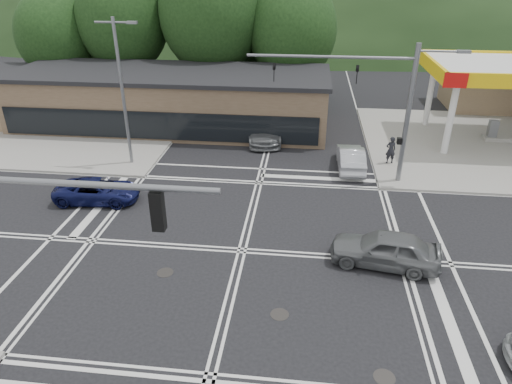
# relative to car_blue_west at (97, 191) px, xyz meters

# --- Properties ---
(ground) EXTENTS (120.00, 120.00, 0.00)m
(ground) POSITION_rel_car_blue_west_xyz_m (8.50, -3.88, -0.63)
(ground) COLOR black
(ground) RESTS_ON ground
(sidewalk_ne) EXTENTS (16.00, 16.00, 0.15)m
(sidewalk_ne) POSITION_rel_car_blue_west_xyz_m (23.50, 11.12, -0.55)
(sidewalk_ne) COLOR gray
(sidewalk_ne) RESTS_ON ground
(sidewalk_nw) EXTENTS (16.00, 16.00, 0.15)m
(sidewalk_nw) POSITION_rel_car_blue_west_xyz_m (-6.50, 11.12, -0.55)
(sidewalk_nw) COLOR gray
(sidewalk_nw) RESTS_ON ground
(convenience_store) EXTENTS (10.00, 6.00, 3.80)m
(convenience_store) POSITION_rel_car_blue_west_xyz_m (28.50, 21.12, 1.27)
(convenience_store) COLOR #846B4F
(convenience_store) RESTS_ON ground
(commercial_row) EXTENTS (24.00, 8.00, 4.00)m
(commercial_row) POSITION_rel_car_blue_west_xyz_m (0.50, 13.12, 1.37)
(commercial_row) COLOR brown
(commercial_row) RESTS_ON ground
(hill_north) EXTENTS (252.00, 126.00, 140.00)m
(hill_north) POSITION_rel_car_blue_west_xyz_m (8.50, 86.12, -0.63)
(hill_north) COLOR black
(hill_north) RESTS_ON ground
(tree_n_a) EXTENTS (8.00, 8.00, 11.75)m
(tree_n_a) POSITION_rel_car_blue_west_xyz_m (-5.50, 20.12, 6.51)
(tree_n_a) COLOR #382619
(tree_n_a) RESTS_ON ground
(tree_n_b) EXTENTS (9.00, 9.00, 12.98)m
(tree_n_b) POSITION_rel_car_blue_west_xyz_m (2.50, 20.12, 7.16)
(tree_n_b) COLOR #382619
(tree_n_b) RESTS_ON ground
(tree_n_c) EXTENTS (7.60, 7.60, 10.87)m
(tree_n_c) POSITION_rel_car_blue_west_xyz_m (9.50, 20.12, 5.86)
(tree_n_c) COLOR #382619
(tree_n_c) RESTS_ON ground
(tree_n_d) EXTENTS (6.80, 6.80, 9.76)m
(tree_n_d) POSITION_rel_car_blue_west_xyz_m (-11.50, 19.12, 5.21)
(tree_n_d) COLOR #382619
(tree_n_d) RESTS_ON ground
(tree_n_e) EXTENTS (8.40, 8.40, 11.98)m
(tree_n_e) POSITION_rel_car_blue_west_xyz_m (6.50, 24.12, 6.51)
(tree_n_e) COLOR #382619
(tree_n_e) RESTS_ON ground
(streetlight_nw) EXTENTS (2.50, 0.25, 9.00)m
(streetlight_nw) POSITION_rel_car_blue_west_xyz_m (0.06, 5.12, 4.42)
(streetlight_nw) COLOR slate
(streetlight_nw) RESTS_ON ground
(signal_mast_ne) EXTENTS (11.65, 0.30, 8.00)m
(signal_mast_ne) POSITION_rel_car_blue_west_xyz_m (15.44, 4.32, 4.44)
(signal_mast_ne) COLOR slate
(signal_mast_ne) RESTS_ON ground
(car_blue_west) EXTENTS (4.66, 2.42, 1.26)m
(car_blue_west) POSITION_rel_car_blue_west_xyz_m (0.00, 0.00, 0.00)
(car_blue_west) COLOR #0E1240
(car_blue_west) RESTS_ON ground
(car_grey_center) EXTENTS (4.85, 2.58, 1.57)m
(car_grey_center) POSITION_rel_car_blue_west_xyz_m (14.74, -4.18, 0.16)
(car_grey_center) COLOR slate
(car_grey_center) RESTS_ON ground
(car_queue_a) EXTENTS (1.61, 4.43, 1.45)m
(car_queue_a) POSITION_rel_car_blue_west_xyz_m (14.00, 6.04, 0.10)
(car_queue_a) COLOR #ACADB4
(car_queue_a) RESTS_ON ground
(car_queue_b) EXTENTS (2.01, 4.08, 1.34)m
(car_queue_b) POSITION_rel_car_blue_west_xyz_m (11.24, 11.72, 0.04)
(car_queue_b) COLOR silver
(car_queue_b) RESTS_ON ground
(car_northbound) EXTENTS (3.17, 5.91, 1.63)m
(car_northbound) POSITION_rel_car_blue_west_xyz_m (8.00, 10.64, 0.19)
(car_northbound) COLOR slate
(car_northbound) RESTS_ON ground
(pedestrian) EXTENTS (0.72, 0.55, 1.77)m
(pedestrian) POSITION_rel_car_blue_west_xyz_m (16.54, 6.89, 0.41)
(pedestrian) COLOR black
(pedestrian) RESTS_ON sidewalk_ne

